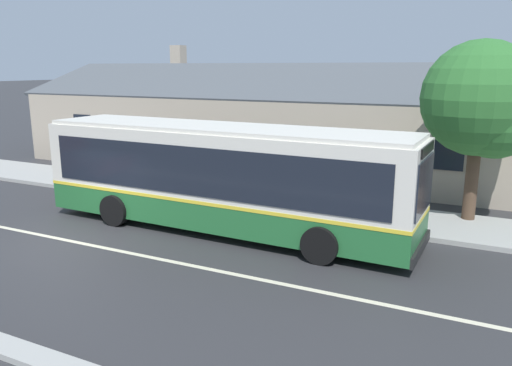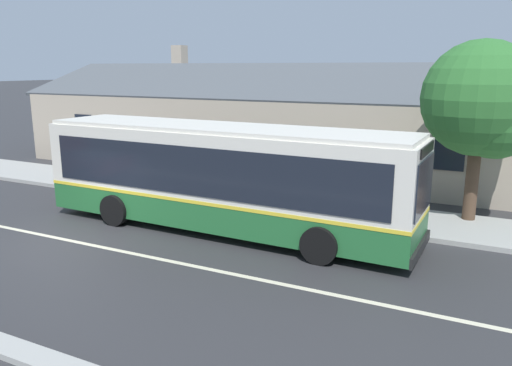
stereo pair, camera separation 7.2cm
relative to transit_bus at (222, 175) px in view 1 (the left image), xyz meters
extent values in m
plane|color=#2D2D30|center=(-3.54, -2.90, -1.74)|extent=(300.00, 300.00, 0.00)
cube|color=#9E9E99|center=(-3.54, 3.10, -1.66)|extent=(60.00, 3.00, 0.15)
cube|color=beige|center=(-3.54, -2.90, -1.73)|extent=(60.00, 0.16, 0.01)
cube|color=tan|center=(-2.94, 11.15, 0.02)|extent=(25.19, 9.99, 3.52)
cube|color=#4C5156|center=(-2.94, 8.66, 2.56)|extent=(25.79, 5.04, 1.71)
cube|color=#4C5156|center=(-2.94, 13.65, 2.56)|extent=(25.79, 5.04, 1.71)
cube|color=tan|center=(-9.86, 12.15, 3.83)|extent=(0.70, 0.70, 1.20)
cube|color=black|center=(-11.75, 6.13, 0.20)|extent=(1.10, 0.06, 1.30)
cube|color=black|center=(-5.88, 6.13, 0.20)|extent=(1.10, 0.06, 1.30)
cube|color=black|center=(0.00, 6.13, 0.20)|extent=(1.10, 0.06, 1.30)
cube|color=black|center=(5.88, 6.13, 0.20)|extent=(1.10, 0.06, 1.30)
cube|color=#4C3323|center=(0.84, 6.13, -0.69)|extent=(1.00, 0.06, 2.10)
cube|color=#236633|center=(-0.02, 0.00, -1.05)|extent=(11.89, 2.78, 0.83)
cube|color=yellow|center=(-0.02, 0.00, -0.58)|extent=(11.92, 2.80, 0.10)
cube|color=silver|center=(-0.02, 0.00, 0.42)|extent=(11.89, 2.78, 1.91)
cube|color=silver|center=(-0.02, 0.00, 1.44)|extent=(11.66, 2.65, 0.12)
cube|color=black|center=(0.01, 1.26, 0.32)|extent=(10.89, 0.29, 1.41)
cube|color=black|center=(-0.05, -1.27, 0.32)|extent=(10.89, 0.29, 1.41)
cube|color=black|center=(5.92, -0.14, 0.32)|extent=(0.09, 2.20, 1.41)
cube|color=black|center=(5.92, -0.14, 1.24)|extent=(0.08, 1.75, 0.24)
cube|color=black|center=(5.94, -0.14, -1.34)|extent=(0.14, 2.50, 0.28)
cube|color=#197233|center=(-1.47, 1.30, -1.05)|extent=(3.31, 0.11, 0.58)
cube|color=black|center=(4.63, 1.16, -0.22)|extent=(0.90, 0.05, 2.49)
cylinder|color=black|center=(3.68, 1.16, -1.24)|extent=(1.01, 0.30, 1.00)
cylinder|color=black|center=(3.62, -1.34, -1.24)|extent=(1.01, 0.30, 1.00)
cylinder|color=black|center=(-3.24, 1.33, -1.24)|extent=(1.01, 0.30, 1.00)
cylinder|color=black|center=(-3.30, -1.17, -1.24)|extent=(1.01, 0.30, 1.00)
cube|color=brown|center=(-6.77, 2.84, -1.14)|extent=(1.80, 0.10, 0.04)
cube|color=brown|center=(-6.77, 2.70, -1.14)|extent=(1.80, 0.10, 0.04)
cube|color=brown|center=(-6.77, 2.56, -1.14)|extent=(1.80, 0.10, 0.04)
cube|color=brown|center=(-6.77, 2.43, -0.84)|extent=(1.80, 0.04, 0.10)
cube|color=brown|center=(-6.77, 2.43, -0.70)|extent=(1.80, 0.04, 0.10)
cube|color=black|center=(-6.05, 2.70, -1.36)|extent=(0.08, 0.43, 0.45)
cube|color=black|center=(-7.49, 2.70, -1.36)|extent=(0.08, 0.43, 0.45)
cube|color=brown|center=(-2.22, 3.08, -1.14)|extent=(1.88, 0.10, 0.04)
cube|color=brown|center=(-2.22, 2.94, -1.14)|extent=(1.88, 0.10, 0.04)
cube|color=brown|center=(-2.22, 2.79, -1.14)|extent=(1.88, 0.10, 0.04)
cube|color=brown|center=(-2.22, 2.67, -0.84)|extent=(1.88, 0.04, 0.10)
cube|color=brown|center=(-2.22, 2.67, -0.70)|extent=(1.88, 0.04, 0.10)
cube|color=black|center=(-1.47, 2.94, -1.36)|extent=(0.08, 0.43, 0.45)
cube|color=black|center=(-2.97, 2.94, -1.36)|extent=(0.08, 0.43, 0.45)
cylinder|color=#4C3828|center=(6.82, 4.06, -0.31)|extent=(0.41, 0.41, 2.85)
sphere|color=#2D6B2D|center=(6.82, 4.06, 2.27)|extent=(3.56, 3.56, 3.56)
sphere|color=#2D6B2D|center=(7.32, 3.90, 1.74)|extent=(2.54, 2.54, 2.54)
cylinder|color=slate|center=(-10.22, 3.07, -1.21)|extent=(0.06, 0.06, 0.75)
cylinder|color=slate|center=(-9.12, 3.07, -1.21)|extent=(0.06, 0.06, 0.75)
cylinder|color=slate|center=(-9.67, 3.07, -0.84)|extent=(1.10, 0.06, 0.06)
camera|label=1|loc=(7.45, -12.88, 3.21)|focal=35.00mm
camera|label=2|loc=(7.51, -12.85, 3.21)|focal=35.00mm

